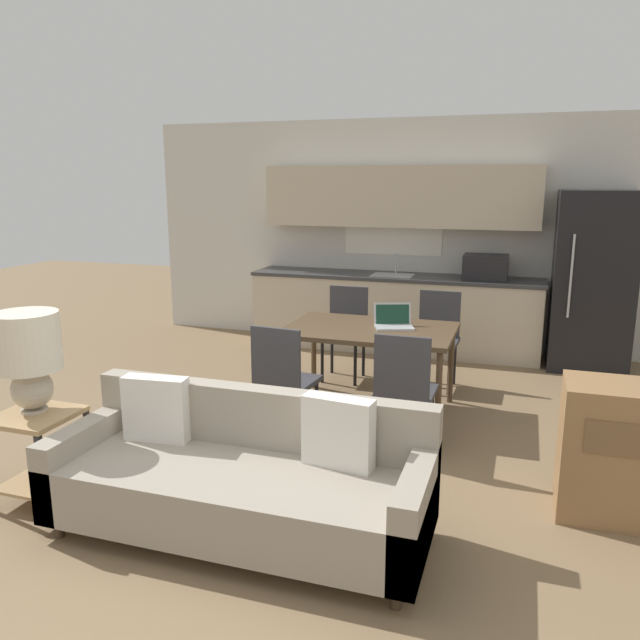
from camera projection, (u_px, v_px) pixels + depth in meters
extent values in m
plane|color=#7F6647|center=(237.00, 538.00, 3.53)|extent=(20.00, 20.00, 0.00)
cube|color=silver|center=(401.00, 234.00, 7.53)|extent=(6.40, 0.06, 2.70)
cube|color=white|center=(393.00, 214.00, 7.47)|extent=(1.18, 0.01, 0.97)
cube|color=beige|center=(393.00, 314.00, 7.42)|extent=(3.36, 0.62, 0.86)
cube|color=#38383A|center=(394.00, 277.00, 7.32)|extent=(3.39, 0.65, 0.04)
cube|color=#B2B5B7|center=(393.00, 275.00, 7.27)|extent=(0.48, 0.36, 0.01)
cylinder|color=#B7BABC|center=(396.00, 263.00, 7.40)|extent=(0.02, 0.02, 0.24)
cube|color=beige|center=(399.00, 197.00, 7.25)|extent=(3.19, 0.34, 0.70)
cube|color=black|center=(486.00, 267.00, 6.92)|extent=(0.48, 0.36, 0.28)
cube|color=black|center=(592.00, 281.00, 6.58)|extent=(0.80, 0.72, 1.89)
cylinder|color=silver|center=(571.00, 276.00, 6.28)|extent=(0.02, 0.02, 0.85)
cube|color=brown|center=(370.00, 330.00, 5.36)|extent=(1.43, 0.96, 0.04)
cylinder|color=brown|center=(282.00, 378.00, 5.25)|extent=(0.05, 0.05, 0.70)
cylinder|color=brown|center=(438.00, 395.00, 4.85)|extent=(0.05, 0.05, 0.70)
cylinder|color=brown|center=(314.00, 353.00, 6.03)|extent=(0.05, 0.05, 0.70)
cylinder|color=brown|center=(451.00, 365.00, 5.63)|extent=(0.05, 0.05, 0.70)
cylinder|color=#3D2D1E|center=(59.00, 529.00, 3.54)|extent=(0.05, 0.05, 0.10)
cylinder|color=#3D2D1E|center=(396.00, 599.00, 2.94)|extent=(0.05, 0.05, 0.10)
cylinder|color=#3D2D1E|center=(127.00, 479.00, 4.13)|extent=(0.05, 0.05, 0.10)
cylinder|color=#3D2D1E|center=(419.00, 529.00, 3.54)|extent=(0.05, 0.05, 0.10)
cube|color=gray|center=(238.00, 494.00, 3.49)|extent=(2.14, 0.80, 0.33)
cube|color=gray|center=(261.00, 442.00, 3.76)|extent=(2.14, 0.14, 0.68)
cube|color=gray|center=(88.00, 459.00, 3.78)|extent=(0.14, 0.80, 0.47)
cube|color=gray|center=(416.00, 512.00, 3.17)|extent=(0.14, 0.80, 0.47)
cube|color=silver|center=(156.00, 409.00, 3.79)|extent=(0.41, 0.16, 0.40)
cube|color=silver|center=(338.00, 432.00, 3.44)|extent=(0.41, 0.17, 0.40)
cube|color=tan|center=(35.00, 416.00, 3.83)|extent=(0.46, 0.46, 0.03)
cube|color=tan|center=(42.00, 482.00, 3.92)|extent=(0.41, 0.41, 0.02)
cube|color=#232326|center=(43.00, 479.00, 3.64)|extent=(0.03, 0.03, 0.55)
cube|color=#232326|center=(37.00, 443.00, 4.15)|extent=(0.03, 0.03, 0.55)
cube|color=#232326|center=(89.00, 451.00, 4.02)|extent=(0.03, 0.03, 0.55)
cylinder|color=#B2A893|center=(34.00, 410.00, 3.86)|extent=(0.16, 0.16, 0.02)
sphere|color=#B2A893|center=(32.00, 389.00, 3.83)|extent=(0.25, 0.25, 0.25)
cylinder|color=beige|center=(27.00, 341.00, 3.76)|extent=(0.39, 0.39, 0.36)
cube|color=#38383D|center=(435.00, 342.00, 6.01)|extent=(0.43, 0.43, 0.04)
cube|color=#38383D|center=(440.00, 313.00, 6.14)|extent=(0.40, 0.04, 0.45)
cylinder|color=black|center=(413.00, 369.00, 5.96)|extent=(0.03, 0.03, 0.44)
cylinder|color=black|center=(449.00, 373.00, 5.85)|extent=(0.03, 0.03, 0.44)
cylinder|color=black|center=(420.00, 360.00, 6.28)|extent=(0.03, 0.03, 0.44)
cylinder|color=black|center=(454.00, 363.00, 6.16)|extent=(0.03, 0.03, 0.44)
cube|color=#38383D|center=(288.00, 382.00, 4.83)|extent=(0.46, 0.46, 0.04)
cube|color=#38383D|center=(276.00, 358.00, 4.60)|extent=(0.40, 0.07, 0.45)
cylinder|color=black|center=(317.00, 407.00, 4.97)|extent=(0.03, 0.03, 0.44)
cylinder|color=black|center=(279.00, 401.00, 5.10)|extent=(0.03, 0.03, 0.44)
cylinder|color=black|center=(298.00, 421.00, 4.67)|extent=(0.03, 0.03, 0.44)
cylinder|color=black|center=(258.00, 415.00, 4.80)|extent=(0.03, 0.03, 0.44)
cube|color=#38383D|center=(406.00, 392.00, 4.60)|extent=(0.42, 0.42, 0.04)
cube|color=#38383D|center=(402.00, 367.00, 4.37)|extent=(0.40, 0.03, 0.45)
cylinder|color=black|center=(431.00, 417.00, 4.76)|extent=(0.03, 0.03, 0.44)
cylinder|color=black|center=(388.00, 412.00, 4.86)|extent=(0.03, 0.03, 0.44)
cylinder|color=black|center=(424.00, 433.00, 4.44)|extent=(0.03, 0.03, 0.44)
cylinder|color=black|center=(378.00, 428.00, 4.55)|extent=(0.03, 0.03, 0.44)
cube|color=#38383D|center=(343.00, 336.00, 6.27)|extent=(0.42, 0.42, 0.04)
cube|color=#38383D|center=(349.00, 308.00, 6.40)|extent=(0.40, 0.03, 0.45)
cylinder|color=black|center=(322.00, 361.00, 6.22)|extent=(0.03, 0.03, 0.44)
cylinder|color=black|center=(355.00, 364.00, 6.11)|extent=(0.03, 0.03, 0.44)
cylinder|color=black|center=(332.00, 353.00, 6.53)|extent=(0.03, 0.03, 0.44)
cylinder|color=black|center=(363.00, 355.00, 6.43)|extent=(0.03, 0.03, 0.44)
cube|color=#B7BABC|center=(394.00, 327.00, 5.34)|extent=(0.38, 0.32, 0.02)
cube|color=#B7BABC|center=(392.00, 314.00, 5.44)|extent=(0.32, 0.16, 0.20)
cube|color=#143828|center=(393.00, 314.00, 5.43)|extent=(0.28, 0.13, 0.17)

